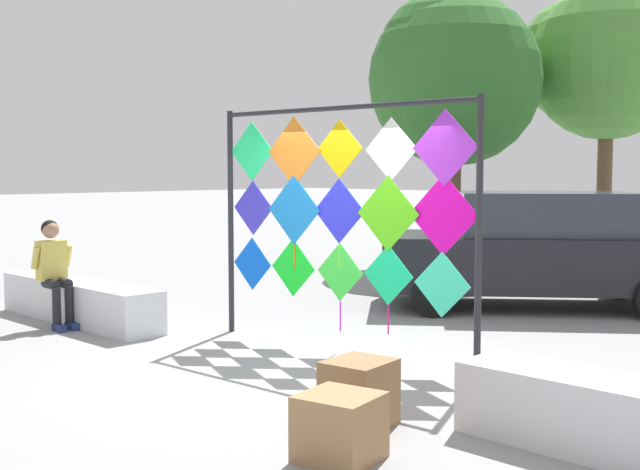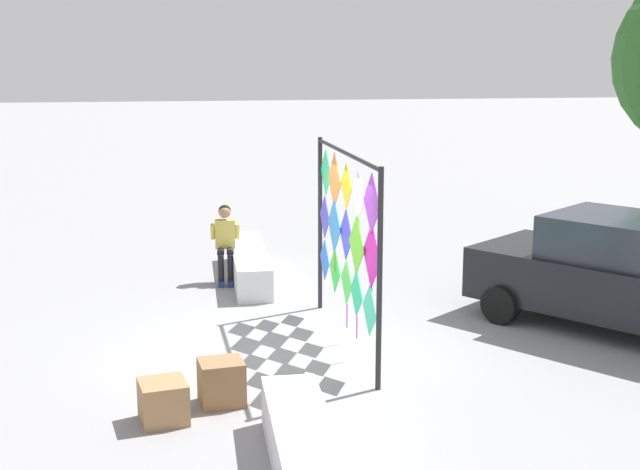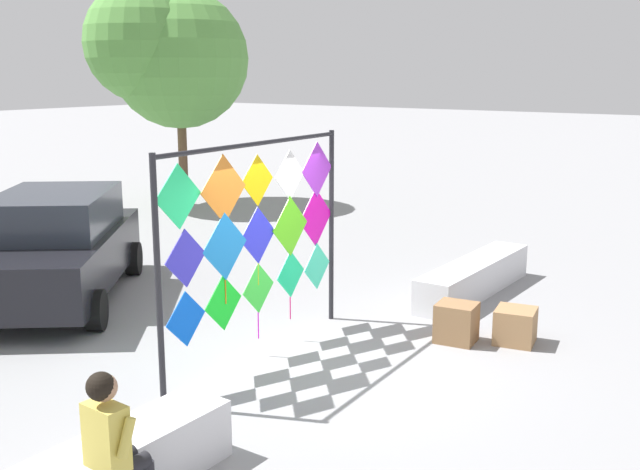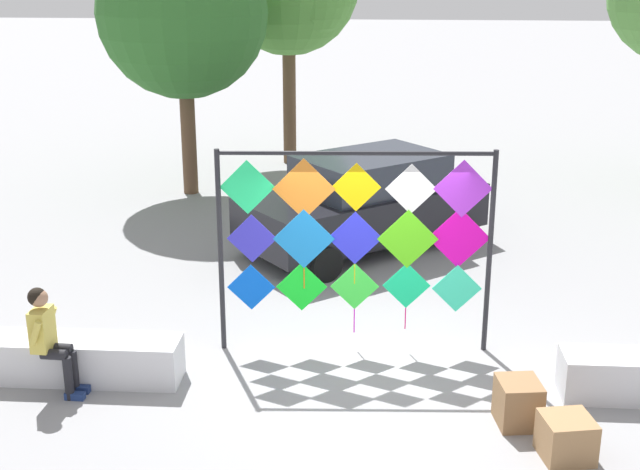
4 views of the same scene
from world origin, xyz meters
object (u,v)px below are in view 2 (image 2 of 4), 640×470
(kite_display_rack, at_px, (346,228))
(cardboard_box_large, at_px, (221,382))
(seated_vendor, at_px, (225,238))
(cardboard_box_small, at_px, (163,402))
(parked_car, at_px, (628,274))

(kite_display_rack, xyz_separation_m, cardboard_box_large, (1.92, -1.85, -1.43))
(seated_vendor, distance_m, cardboard_box_small, 6.10)
(kite_display_rack, height_order, cardboard_box_large, kite_display_rack)
(cardboard_box_large, bearing_deg, cardboard_box_small, -58.46)
(parked_car, height_order, cardboard_box_small, parked_car)
(cardboard_box_large, bearing_deg, kite_display_rack, 136.19)
(parked_car, distance_m, cardboard_box_large, 6.41)
(kite_display_rack, distance_m, seated_vendor, 4.06)
(cardboard_box_small, bearing_deg, parked_car, 108.75)
(kite_display_rack, height_order, parked_car, kite_display_rack)
(kite_display_rack, xyz_separation_m, cardboard_box_small, (2.34, -2.52, -1.46))
(seated_vendor, bearing_deg, parked_car, 57.54)
(parked_car, bearing_deg, kite_display_rack, -90.51)
(kite_display_rack, distance_m, cardboard_box_small, 3.73)
(cardboard_box_large, height_order, cardboard_box_small, cardboard_box_large)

